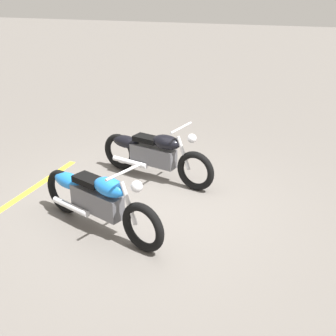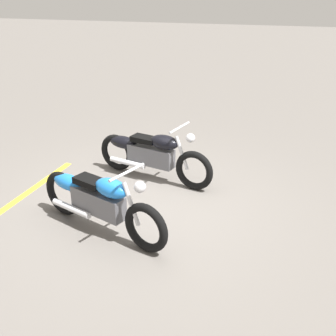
{
  "view_description": "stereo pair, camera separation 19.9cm",
  "coord_description": "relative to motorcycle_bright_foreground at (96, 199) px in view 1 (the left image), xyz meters",
  "views": [
    {
      "loc": [
        2.18,
        -5.28,
        3.14
      ],
      "look_at": [
        0.41,
        0.0,
        0.65
      ],
      "focal_mm": 44.65,
      "sensor_mm": 36.0,
      "label": 1
    },
    {
      "loc": [
        1.99,
        -5.34,
        3.14
      ],
      "look_at": [
        0.41,
        0.0,
        0.65
      ],
      "focal_mm": 44.65,
      "sensor_mm": 36.0,
      "label": 2
    }
  ],
  "objects": [
    {
      "name": "ground_plane",
      "position": [
        0.33,
        0.87,
        -0.46
      ],
      "size": [
        60.0,
        60.0,
        0.0
      ],
      "primitive_type": "plane",
      "color": "#66605B"
    },
    {
      "name": "motorcycle_bright_foreground",
      "position": [
        0.0,
        0.0,
        0.0
      ],
      "size": [
        2.13,
        0.9,
        1.04
      ],
      "rotation": [
        0.0,
        0.0,
        -0.35
      ],
      "color": "black",
      "rests_on": "ground"
    },
    {
      "name": "motorcycle_dark_foreground",
      "position": [
        0.16,
        1.77,
        0.0
      ],
      "size": [
        2.19,
        0.76,
        1.04
      ],
      "rotation": [
        0.0,
        0.0,
        -0.24
      ],
      "color": "black",
      "rests_on": "ground"
    },
    {
      "name": "parking_stripe_near",
      "position": [
        -1.61,
        0.34,
        -0.46
      ],
      "size": [
        0.26,
        3.2,
        0.01
      ],
      "primitive_type": "cube",
      "rotation": [
        0.0,
        0.0,
        1.53
      ],
      "color": "yellow",
      "rests_on": "ground"
    }
  ]
}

